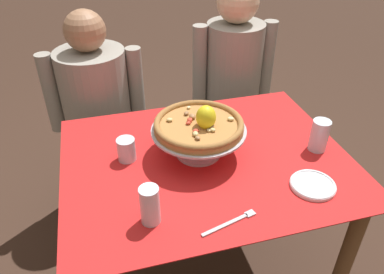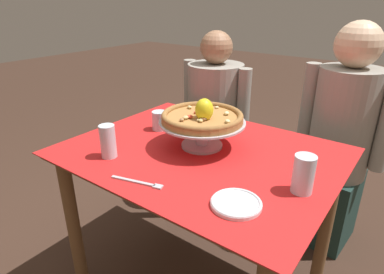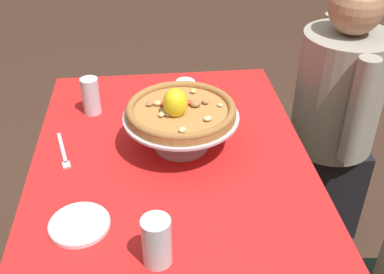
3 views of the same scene
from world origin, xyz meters
The scene contains 10 objects.
dining_table centered at (0.00, 0.00, 0.63)m, with size 1.11×0.87×0.76m.
pizza_stand centered at (-0.02, 0.04, 0.84)m, with size 0.37×0.37×0.12m.
pizza centered at (-0.02, 0.04, 0.89)m, with size 0.34×0.34×0.11m.
water_glass_side_right centered at (0.45, -0.06, 0.81)m, with size 0.07×0.07×0.13m.
water_glass_front_left centered at (-0.27, -0.27, 0.81)m, with size 0.06×0.06×0.14m.
water_glass_side_left centered at (-0.30, 0.08, 0.80)m, with size 0.07×0.07×0.09m.
side_plate centered at (0.31, -0.26, 0.76)m, with size 0.16×0.16×0.02m.
dinner_fork centered at (-0.02, -0.34, 0.76)m, with size 0.20×0.07×0.01m.
diner_left centered at (-0.39, 0.72, 0.57)m, with size 0.51×0.38×1.17m.
diner_right centered at (0.39, 0.75, 0.60)m, with size 0.48×0.34×1.25m.
Camera 1 is at (-0.36, -1.10, 1.64)m, focal length 34.70 mm.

